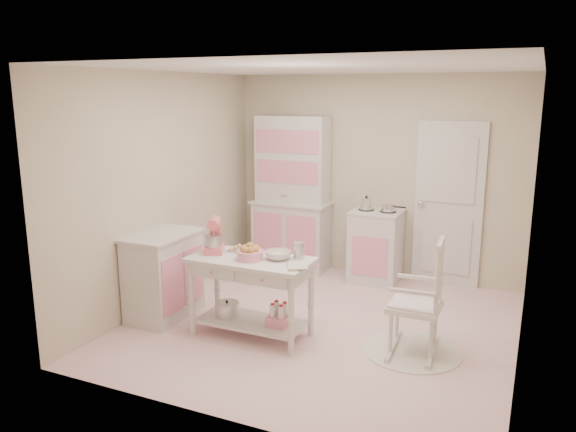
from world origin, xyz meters
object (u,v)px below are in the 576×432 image
Objects in this scene: stand_mixer at (214,236)px; base_cabinet at (164,275)px; work_table at (251,297)px; hutch at (291,194)px; rocking_chair at (415,296)px; bread_basket at (250,255)px; stove at (376,246)px.

base_cabinet is at bearing 154.39° from stand_mixer.
work_table is 0.71m from stand_mixer.
hutch is 2.84m from rocking_chair.
stand_mixer is 0.46m from bread_basket.
base_cabinet is 3.68× the size of bread_basket.
work_table is 4.80× the size of bread_basket.
stand_mixer is at bearing -87.01° from hutch.
hutch is at bearing 104.00° from bread_basket.
hutch reaches higher than work_table.
rocking_chair is 4.40× the size of bread_basket.
hutch reaches higher than stove.
rocking_chair is 1.58m from work_table.
base_cabinet is at bearing 177.81° from work_table.
work_table is 0.45m from bread_basket.
work_table is at bearing -76.19° from hutch.
bread_basket is (0.55, -2.21, -0.19)m from hutch.
rocking_chair is 1.59m from bread_basket.
stove is at bearing 49.83° from base_cabinet.
bread_basket is at bearing -171.14° from rocking_chair.
bread_basket is (-1.53, -0.35, 0.30)m from rocking_chair.
base_cabinet is 1.17m from bread_basket.
base_cabinet is at bearing -130.17° from stove.
bread_basket is (0.44, -0.07, -0.12)m from stand_mixer.
bread_basket is at bearing -76.00° from hutch.
base_cabinet is 2.64m from rocking_chair.
rocking_chair is (2.63, 0.25, 0.09)m from base_cabinet.
hutch is 6.12× the size of stand_mixer.
rocking_chair is 3.24× the size of stand_mixer.
rocking_chair is at bearing 5.52° from base_cabinet.
stove is 0.77× the size of work_table.
hutch is at bearing 177.61° from stove.
stand_mixer is at bearing -1.85° from base_cabinet.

